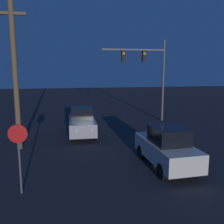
{
  "coord_description": "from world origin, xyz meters",
  "views": [
    {
      "loc": [
        -2.76,
        2.45,
        4.29
      ],
      "look_at": [
        0.0,
        17.18,
        1.69
      ],
      "focal_mm": 40.0,
      "sensor_mm": 36.0,
      "label": 1
    }
  ],
  "objects_px": {
    "car_near": "(167,148)",
    "car_far": "(82,122)",
    "traffic_signal_mast": "(149,68)",
    "utility_pole": "(15,74)",
    "stop_sign": "(19,147)"
  },
  "relations": [
    {
      "from": "car_far",
      "to": "traffic_signal_mast",
      "type": "xyz_separation_m",
      "value": [
        5.67,
        3.64,
        3.5
      ]
    },
    {
      "from": "utility_pole",
      "to": "car_near",
      "type": "bearing_deg",
      "value": -29.71
    },
    {
      "from": "stop_sign",
      "to": "utility_pole",
      "type": "bearing_deg",
      "value": 100.0
    },
    {
      "from": "car_far",
      "to": "utility_pole",
      "type": "relative_size",
      "value": 0.51
    },
    {
      "from": "stop_sign",
      "to": "utility_pole",
      "type": "xyz_separation_m",
      "value": [
        -0.93,
        5.27,
        2.36
      ]
    },
    {
      "from": "car_near",
      "to": "car_far",
      "type": "xyz_separation_m",
      "value": [
        -3.31,
        5.96,
        0.0
      ]
    },
    {
      "from": "car_near",
      "to": "utility_pole",
      "type": "relative_size",
      "value": 0.52
    },
    {
      "from": "car_near",
      "to": "stop_sign",
      "type": "bearing_deg",
      "value": -169.64
    },
    {
      "from": "car_near",
      "to": "traffic_signal_mast",
      "type": "relative_size",
      "value": 0.61
    },
    {
      "from": "traffic_signal_mast",
      "to": "car_far",
      "type": "bearing_deg",
      "value": -147.26
    },
    {
      "from": "traffic_signal_mast",
      "to": "utility_pole",
      "type": "bearing_deg",
      "value": -148.24
    },
    {
      "from": "traffic_signal_mast",
      "to": "car_near",
      "type": "bearing_deg",
      "value": -103.79
    },
    {
      "from": "traffic_signal_mast",
      "to": "stop_sign",
      "type": "xyz_separation_m",
      "value": [
        -8.28,
        -10.97,
        -2.68
      ]
    },
    {
      "from": "traffic_signal_mast",
      "to": "utility_pole",
      "type": "xyz_separation_m",
      "value": [
        -9.21,
        -5.7,
        -0.33
      ]
    },
    {
      "from": "car_far",
      "to": "car_near",
      "type": "bearing_deg",
      "value": 120.54
    }
  ]
}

